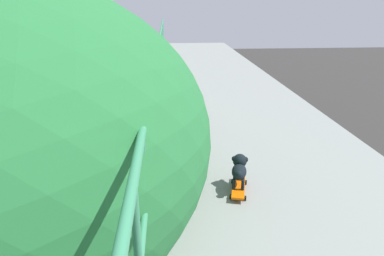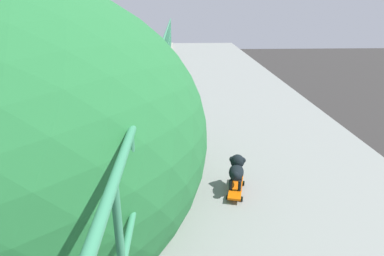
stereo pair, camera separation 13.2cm
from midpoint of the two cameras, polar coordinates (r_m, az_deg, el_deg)
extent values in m
cylinder|color=#36835C|center=(2.40, -8.17, -13.74)|extent=(0.04, 0.04, 1.14)
cylinder|color=#36835C|center=(2.91, -7.12, -6.98)|extent=(0.04, 0.04, 1.14)
cylinder|color=#36835C|center=(3.45, -6.40, -2.28)|extent=(0.04, 0.04, 1.14)
cylinder|color=#36835C|center=(4.01, -5.89, 1.13)|extent=(0.04, 0.04, 1.14)
cylinder|color=#36835C|center=(4.57, -5.50, 3.71)|extent=(0.04, 0.04, 1.14)
cylinder|color=#36835C|center=(5.15, -5.19, 5.71)|extent=(0.04, 0.04, 1.14)
cylinder|color=#36835C|center=(5.73, -4.95, 7.31)|extent=(0.04, 0.04, 1.14)
cylinder|color=#36835C|center=(6.31, -4.75, 8.62)|extent=(0.04, 0.04, 1.14)
cylinder|color=#36835C|center=(6.89, -4.58, 9.70)|extent=(0.04, 0.04, 1.14)
cylinder|color=#36835C|center=(7.48, -4.44, 10.62)|extent=(0.04, 0.04, 1.14)
cylinder|color=#36835C|center=(8.07, -4.31, 11.40)|extent=(0.04, 0.04, 1.14)
cylinder|color=#36835C|center=(8.66, -4.21, 12.07)|extent=(0.04, 0.04, 1.14)
cylinder|color=#36835C|center=(9.25, -4.11, 12.66)|extent=(0.04, 0.04, 1.14)
cylinder|color=#36835C|center=(9.85, -4.03, 13.18)|extent=(0.04, 0.04, 1.14)
cylinder|color=#36835C|center=(10.44, -3.96, 13.64)|extent=(0.04, 0.04, 1.14)
cylinder|color=#36835C|center=(11.03, -3.89, 14.05)|extent=(0.04, 0.04, 1.14)
cylinder|color=#36835C|center=(11.63, -3.83, 14.42)|extent=(0.04, 0.04, 1.14)
cylinder|color=#36835C|center=(12.22, -3.78, 14.75)|extent=(0.04, 0.04, 1.14)
cylinder|color=#36835C|center=(12.82, -3.73, 15.05)|extent=(0.04, 0.04, 1.14)
cylinder|color=#36835C|center=(13.42, -3.69, 15.32)|extent=(0.04, 0.04, 1.14)
cylinder|color=#36835C|center=(14.01, -3.65, 15.57)|extent=(0.04, 0.04, 1.14)
cylinder|color=#36835C|center=(14.61, -3.61, 15.80)|extent=(0.04, 0.04, 1.14)
cylinder|color=#36835C|center=(15.20, -3.57, 16.02)|extent=(0.04, 0.04, 1.14)
cylinder|color=#36835C|center=(15.80, -3.54, 16.21)|extent=(0.04, 0.04, 1.14)
cylinder|color=#36835C|center=(16.40, -3.51, 16.39)|extent=(0.04, 0.04, 1.14)
cube|color=#1D6B39|center=(14.81, -19.99, -11.10)|extent=(1.73, 4.32, 0.74)
cube|color=#1E232B|center=(14.20, -20.72, -9.60)|extent=(1.42, 2.36, 0.57)
cylinder|color=black|center=(15.85, -15.60, -9.33)|extent=(0.22, 0.61, 0.61)
cylinder|color=black|center=(16.30, -21.32, -9.16)|extent=(0.22, 0.61, 0.61)
cylinder|color=black|center=(13.62, -18.10, -15.17)|extent=(0.22, 0.61, 0.61)
cylinder|color=black|center=(14.15, -24.75, -14.70)|extent=(0.22, 0.61, 0.61)
cube|color=black|center=(18.70, -28.63, -5.58)|extent=(1.75, 4.55, 0.65)
cube|color=#1E232B|center=(18.63, -28.69, -3.61)|extent=(1.55, 2.24, 0.57)
cylinder|color=black|center=(17.31, -27.93, -8.40)|extent=(0.23, 0.64, 0.64)
cylinder|color=black|center=(19.61, -24.62, -4.39)|extent=(0.23, 0.64, 0.64)
cylinder|color=black|center=(20.30, -29.00, -4.32)|extent=(0.23, 0.64, 0.64)
cube|color=slate|center=(19.54, -16.26, -2.64)|extent=(1.68, 4.58, 0.64)
cube|color=#1E232B|center=(19.03, -16.66, -1.42)|extent=(1.49, 2.30, 0.53)
cylinder|color=black|center=(20.72, -13.20, -1.63)|extent=(0.20, 0.61, 0.61)
cylinder|color=black|center=(21.08, -17.48, -1.67)|extent=(0.20, 0.61, 0.61)
cylinder|color=black|center=(18.21, -14.71, -5.06)|extent=(0.20, 0.61, 0.61)
cylinder|color=black|center=(18.62, -19.55, -5.02)|extent=(0.20, 0.61, 0.61)
cube|color=white|center=(32.02, -17.57, 8.79)|extent=(2.50, 10.73, 3.03)
cube|color=black|center=(31.92, -17.67, 9.72)|extent=(2.52, 9.87, 0.70)
cylinder|color=black|center=(35.60, -13.99, 8.15)|extent=(0.28, 0.96, 0.96)
cylinder|color=black|center=(36.15, -17.75, 7.96)|extent=(0.28, 0.96, 0.96)
cylinder|color=black|center=(29.25, -16.40, 5.14)|extent=(0.28, 0.96, 0.96)
cylinder|color=black|center=(29.92, -20.87, 4.95)|extent=(0.28, 0.96, 0.96)
cube|color=#E55906|center=(3.86, 8.65, -10.15)|extent=(0.27, 0.55, 0.02)
cylinder|color=black|center=(4.03, 9.93, -9.46)|extent=(0.04, 0.06, 0.05)
cylinder|color=black|center=(4.03, 7.62, -9.28)|extent=(0.04, 0.06, 0.05)
cylinder|color=black|center=(3.73, 9.72, -12.11)|extent=(0.04, 0.06, 0.05)
cylinder|color=black|center=(3.74, 7.20, -11.92)|extent=(0.04, 0.06, 0.05)
cylinder|color=black|center=(3.93, 9.49, -8.32)|extent=(0.04, 0.04, 0.12)
cylinder|color=black|center=(3.93, 8.01, -8.21)|extent=(0.04, 0.04, 0.12)
cylinder|color=black|center=(3.74, 9.33, -9.93)|extent=(0.04, 0.04, 0.12)
cylinder|color=black|center=(3.75, 7.78, -9.81)|extent=(0.04, 0.04, 0.12)
ellipsoid|color=black|center=(3.79, 8.75, -7.64)|extent=(0.23, 0.32, 0.15)
sphere|color=black|center=(3.86, 8.91, -5.79)|extent=(0.16, 0.16, 0.16)
ellipsoid|color=black|center=(3.93, 8.96, -5.47)|extent=(0.07, 0.09, 0.05)
sphere|color=black|center=(3.85, 9.85, -5.59)|extent=(0.07, 0.07, 0.07)
sphere|color=black|center=(3.85, 8.02, -5.45)|extent=(0.07, 0.07, 0.07)
sphere|color=black|center=(3.63, 8.65, -8.14)|extent=(0.08, 0.08, 0.08)
camera|label=1|loc=(0.07, -89.20, 0.31)|focal=30.54mm
camera|label=2|loc=(0.07, 90.80, -0.31)|focal=30.54mm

